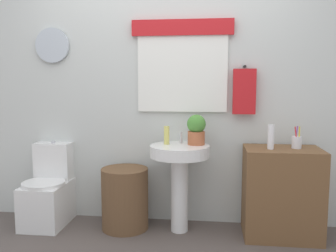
# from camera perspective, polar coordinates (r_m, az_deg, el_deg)

# --- Properties ---
(back_wall) EXTENTS (4.40, 0.18, 2.60)m
(back_wall) POSITION_cam_1_polar(r_m,az_deg,el_deg) (3.41, -0.58, 6.79)
(back_wall) COLOR silver
(back_wall) RESTS_ON ground_plane
(toilet) EXTENTS (0.38, 0.51, 0.76)m
(toilet) POSITION_cam_1_polar(r_m,az_deg,el_deg) (3.60, -18.23, -9.97)
(toilet) COLOR white
(toilet) RESTS_ON ground_plane
(laundry_hamper) EXTENTS (0.42, 0.42, 0.55)m
(laundry_hamper) POSITION_cam_1_polar(r_m,az_deg,el_deg) (3.34, -6.79, -11.24)
(laundry_hamper) COLOR brown
(laundry_hamper) RESTS_ON ground_plane
(pedestal_sink) EXTENTS (0.52, 0.52, 0.77)m
(pedestal_sink) POSITION_cam_1_polar(r_m,az_deg,el_deg) (3.17, 1.83, -6.41)
(pedestal_sink) COLOR white
(pedestal_sink) RESTS_ON ground_plane
(faucet) EXTENTS (0.03, 0.03, 0.10)m
(faucet) POSITION_cam_1_polar(r_m,az_deg,el_deg) (3.25, 2.04, -1.83)
(faucet) COLOR silver
(faucet) RESTS_ON pedestal_sink
(wooden_cabinet) EXTENTS (0.63, 0.44, 0.76)m
(wooden_cabinet) POSITION_cam_1_polar(r_m,az_deg,el_deg) (3.27, 17.42, -9.96)
(wooden_cabinet) COLOR brown
(wooden_cabinet) RESTS_ON ground_plane
(soap_bottle) EXTENTS (0.05, 0.05, 0.16)m
(soap_bottle) POSITION_cam_1_polar(r_m,az_deg,el_deg) (3.19, -0.22, -1.45)
(soap_bottle) COLOR #DBD166
(soap_bottle) RESTS_ON pedestal_sink
(potted_plant) EXTENTS (0.16, 0.16, 0.26)m
(potted_plant) POSITION_cam_1_polar(r_m,az_deg,el_deg) (3.17, 4.47, -0.50)
(potted_plant) COLOR #AD5B38
(potted_plant) RESTS_ON pedestal_sink
(lotion_bottle) EXTENTS (0.05, 0.05, 0.20)m
(lotion_bottle) POSITION_cam_1_polar(r_m,az_deg,el_deg) (3.11, 15.87, -1.66)
(lotion_bottle) COLOR white
(lotion_bottle) RESTS_ON wooden_cabinet
(toothbrush_cup) EXTENTS (0.08, 0.08, 0.19)m
(toothbrush_cup) POSITION_cam_1_polar(r_m,az_deg,el_deg) (3.21, 19.57, -2.38)
(toothbrush_cup) COLOR silver
(toothbrush_cup) RESTS_ON wooden_cabinet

